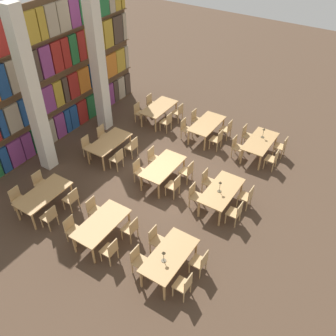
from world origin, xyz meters
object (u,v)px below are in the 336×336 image
object	(u,v)px
pillar_center	(98,62)
reading_table_6	(44,195)
chair_6	(247,196)
chair_13	(72,229)
chair_27	(40,183)
reading_table_4	(163,168)
chair_31	(103,135)
chair_9	(237,146)
chair_0	(184,285)
chair_10	(282,146)
reading_table_3	(102,224)
pillar_left	(32,96)
chair_35	(151,103)
reading_table_2	(260,142)
chair_1	(139,260)
chair_17	(139,171)
chair_21	(186,128)
reading_table_0	(170,257)
chair_22	(227,129)
chair_3	(156,239)
desk_lamp_0	(164,255)
chair_28	(117,158)
chair_32	(167,121)
desk_lamp_2	(264,131)
chair_24	(50,216)
chair_8	(273,159)
reading_table_7	(109,143)
chair_15	(94,210)
reading_table_8	(159,108)
reading_table_1	(222,192)
chair_14	(131,228)
chair_25	(18,199)
chair_16	(174,185)
chair_12	(110,250)
chair_5	(195,195)
reading_table_5	(207,125)
chair_34	(178,112)
chair_29	(88,146)
chair_20	(217,139)
chair_23	(196,119)
chair_26	(72,199)
chair_7	(208,181)
chair_4	(235,212)
chair_18	(187,171)
chair_19	(154,158)

from	to	relation	value
pillar_center	reading_table_6	world-z (taller)	pillar_center
chair_6	chair_13	bearing A→B (deg)	137.48
chair_27	reading_table_4	bearing A→B (deg)	131.15
chair_6	chair_31	xyz separation A→B (m)	(0.21, 6.41, 0.00)
chair_27	chair_9	bearing A→B (deg)	139.74
chair_0	chair_10	world-z (taller)	same
reading_table_3	chair_13	xyz separation A→B (m)	(-0.51, 0.74, -0.17)
pillar_left	chair_35	distance (m)	6.10
reading_table_2	chair_13	world-z (taller)	chair_13
chair_1	chair_17	world-z (taller)	same
chair_21	chair_35	xyz separation A→B (m)	(0.98, 2.44, 0.00)
reading_table_0	chair_22	xyz separation A→B (m)	(6.95, 1.61, -0.17)
chair_3	reading_table_6	size ratio (longest dim) A/B	0.47
desk_lamp_0	chair_35	size ratio (longest dim) A/B	0.45
chair_28	chair_32	distance (m)	3.21
desk_lamp_2	chair_22	bearing A→B (deg)	84.78
desk_lamp_2	chair_24	distance (m)	8.48
chair_8	reading_table_7	world-z (taller)	chair_8
chair_15	reading_table_8	world-z (taller)	chair_15
chair_22	reading_table_1	bearing A→B (deg)	-156.79
chair_14	reading_table_4	xyz separation A→B (m)	(2.81, 0.69, 0.17)
reading_table_3	chair_25	bearing A→B (deg)	99.19
chair_16	chair_21	bearing A→B (deg)	24.45
chair_12	chair_22	xyz separation A→B (m)	(7.56, -0.02, 0.00)
desk_lamp_2	reading_table_8	distance (m)	4.78
chair_5	reading_table_5	bearing A→B (deg)	-157.06
chair_14	chair_24	xyz separation A→B (m)	(-0.99, 2.45, 0.00)
desk_lamp_2	chair_34	size ratio (longest dim) A/B	0.48
desk_lamp_0	chair_29	world-z (taller)	desk_lamp_0
reading_table_3	chair_20	distance (m)	6.21
chair_9	chair_28	world-z (taller)	same
chair_23	chair_32	distance (m)	1.29
reading_table_4	chair_26	world-z (taller)	chair_26
chair_7	chair_21	size ratio (longest dim) A/B	1.00
chair_7	chair_9	xyz separation A→B (m)	(2.45, 0.01, 0.00)
desk_lamp_0	chair_35	world-z (taller)	desk_lamp_0
chair_10	chair_1	bearing A→B (deg)	168.74
desk_lamp_2	chair_12	distance (m)	7.61
chair_13	chair_29	size ratio (longest dim) A/B	1.00
chair_14	chair_20	size ratio (longest dim) A/B	1.00
chair_0	chair_4	distance (m)	3.15
reading_table_1	chair_27	bearing A→B (deg)	116.85
chair_17	chair_16	bearing A→B (deg)	90.00
chair_18	reading_table_7	xyz separation A→B (m)	(-0.33, 3.34, 0.17)
reading_table_3	chair_35	xyz separation A→B (m)	(7.14, 3.16, -0.17)
chair_8	chair_19	world-z (taller)	same
chair_32	chair_34	bearing A→B (deg)	0.00
pillar_left	chair_19	world-z (taller)	pillar_left
chair_19	chair_28	xyz separation A→B (m)	(-0.77, 1.13, 0.00)
chair_4	chair_6	distance (m)	0.89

